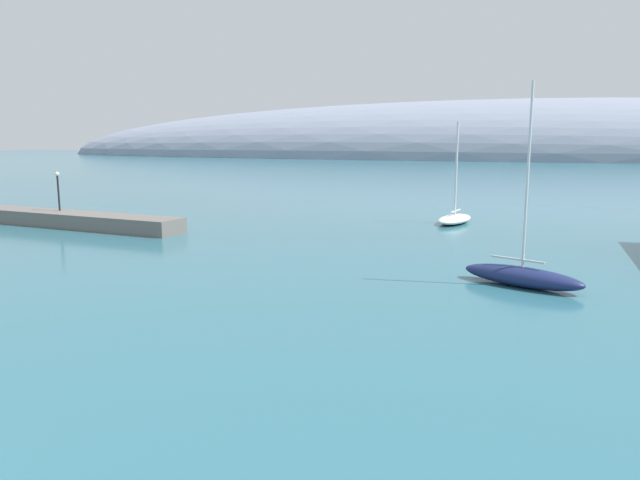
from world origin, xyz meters
TOP-DOWN VIEW (x-y plane):
  - breakwater_rocks at (-25.33, 32.82)m, footprint 27.99×5.52m
  - distant_ridge at (3.42, 228.28)m, footprint 395.77×73.01m
  - sailboat_white_near_shore at (8.00, 45.93)m, footprint 3.37×6.11m
  - sailboat_navy_mid_mooring at (14.29, 23.80)m, footprint 6.44×3.90m
  - harbor_lamp_post at (-24.24, 33.26)m, footprint 0.36×0.36m

SIDE VIEW (x-z plane):
  - distant_ridge at x=3.42m, z-range -21.71..21.71m
  - sailboat_white_near_shore at x=8.00m, z-range -3.94..4.93m
  - sailboat_navy_mid_mooring at x=14.29m, z-range -4.52..5.69m
  - breakwater_rocks at x=-25.33m, z-range 0.00..1.24m
  - harbor_lamp_post at x=-24.24m, z-range 1.69..5.06m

